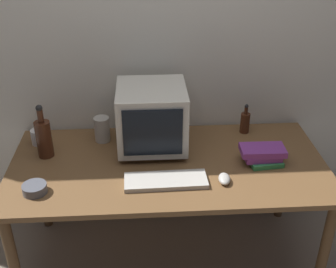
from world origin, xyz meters
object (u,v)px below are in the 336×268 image
(mug, at_px, (39,137))
(metal_canister, at_px, (102,129))
(crt_monitor, at_px, (152,117))
(book_stack, at_px, (263,154))
(keyboard, at_px, (166,181))
(bottle_short, at_px, (245,122))
(bottle_tall, at_px, (44,137))
(computer_mouse, at_px, (224,179))
(cd_spindle, at_px, (35,189))

(mug, distance_m, metal_canister, 0.37)
(crt_monitor, xyz_separation_m, book_stack, (0.59, -0.19, -0.15))
(crt_monitor, bearing_deg, keyboard, -80.84)
(keyboard, bearing_deg, mug, 147.52)
(keyboard, bearing_deg, book_stack, 15.42)
(crt_monitor, xyz_separation_m, bottle_short, (0.57, 0.14, -0.12))
(bottle_short, relative_size, mug, 1.57)
(bottle_tall, relative_size, bottle_short, 1.67)
(bottle_tall, bearing_deg, crt_monitor, 5.38)
(metal_canister, bearing_deg, keyboard, -52.24)
(keyboard, height_order, bottle_short, bottle_short)
(crt_monitor, relative_size, mug, 3.24)
(keyboard, xyz_separation_m, book_stack, (0.54, 0.16, 0.04))
(mug, bearing_deg, computer_mouse, -23.74)
(book_stack, bearing_deg, crt_monitor, 161.89)
(computer_mouse, bearing_deg, book_stack, 40.61)
(keyboard, distance_m, computer_mouse, 0.30)
(bottle_short, height_order, cd_spindle, bottle_short)
(computer_mouse, relative_size, book_stack, 0.41)
(bottle_tall, height_order, mug, bottle_tall)
(mug, bearing_deg, bottle_short, 2.94)
(bottle_tall, bearing_deg, book_stack, -6.63)
(bottle_tall, bearing_deg, bottle_short, 9.72)
(crt_monitor, bearing_deg, metal_canister, 161.90)
(bottle_tall, height_order, cd_spindle, bottle_tall)
(book_stack, relative_size, metal_canister, 1.61)
(mug, relative_size, cd_spindle, 1.00)
(keyboard, height_order, book_stack, book_stack)
(crt_monitor, height_order, keyboard, crt_monitor)
(bottle_short, distance_m, cd_spindle, 1.28)
(keyboard, height_order, bottle_tall, bottle_tall)
(keyboard, relative_size, bottle_short, 2.23)
(computer_mouse, xyz_separation_m, bottle_short, (0.21, 0.51, 0.05))
(book_stack, xyz_separation_m, cd_spindle, (-1.18, -0.20, -0.02))
(computer_mouse, relative_size, mug, 0.83)
(keyboard, height_order, mug, mug)
(keyboard, bearing_deg, bottle_tall, 154.16)
(mug, bearing_deg, metal_canister, 2.31)
(metal_canister, bearing_deg, book_stack, -18.11)
(computer_mouse, height_order, bottle_short, bottle_short)
(keyboard, bearing_deg, crt_monitor, 97.92)
(bottle_short, distance_m, metal_canister, 0.86)
(crt_monitor, relative_size, cd_spindle, 3.24)
(keyboard, xyz_separation_m, bottle_tall, (-0.65, 0.30, 0.11))
(bottle_tall, bearing_deg, computer_mouse, -18.08)
(bottle_short, xyz_separation_m, book_stack, (0.02, -0.34, -0.02))
(computer_mouse, relative_size, bottle_short, 0.53)
(bottle_tall, distance_m, cd_spindle, 0.35)
(cd_spindle, relative_size, metal_canister, 0.80)
(book_stack, height_order, metal_canister, metal_canister)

